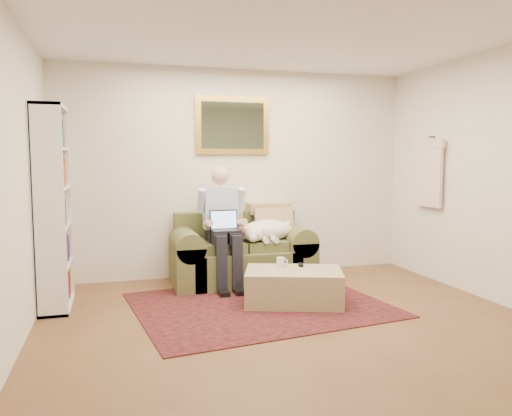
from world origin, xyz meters
name	(u,v)px	position (x,y,z in m)	size (l,w,h in m)	color
room_shell	(297,180)	(0.00, 0.35, 1.30)	(4.51, 5.00, 2.61)	brown
rug	(260,305)	(-0.12, 1.07, 0.01)	(2.43, 1.95, 0.01)	black
sofa	(241,259)	(-0.06, 2.05, 0.29)	(1.65, 0.84, 0.99)	brown
seated_man	(224,228)	(-0.31, 1.90, 0.70)	(0.55, 0.78, 1.39)	#8CA5D8
laptop	(225,225)	(-0.31, 1.83, 0.73)	(0.32, 0.25, 0.23)	black
sleeping_dog	(267,230)	(0.23, 1.96, 0.63)	(0.68, 0.43, 0.25)	white
ottoman	(294,287)	(0.23, 1.03, 0.18)	(0.97, 0.62, 0.35)	tan
coffee_mug	(280,262)	(0.14, 1.20, 0.40)	(0.08, 0.08, 0.10)	white
tv_remote	(301,265)	(0.37, 1.20, 0.36)	(0.05, 0.15, 0.02)	black
bookshelf	(53,208)	(-2.10, 1.60, 1.00)	(0.28, 0.80, 2.00)	white
wall_mirror	(233,125)	(-0.06, 2.47, 1.90)	(0.94, 0.04, 0.72)	gold
hanging_shirt	(429,170)	(2.19, 1.60, 1.35)	(0.06, 0.52, 0.90)	#FAD6CE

